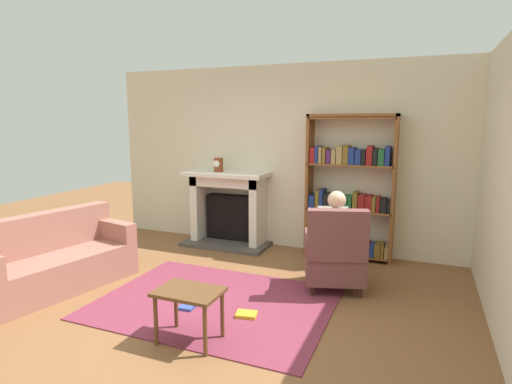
{
  "coord_description": "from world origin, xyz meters",
  "views": [
    {
      "loc": [
        1.94,
        -3.31,
        1.89
      ],
      "look_at": [
        0.1,
        1.2,
        1.05
      ],
      "focal_mm": 28.94,
      "sensor_mm": 36.0,
      "label": 1
    }
  ],
  "objects_px": {
    "fireplace": "(229,206)",
    "side_table": "(189,298)",
    "bookshelf": "(349,191)",
    "seated_reader": "(335,234)",
    "sofa_floral": "(54,261)",
    "armchair_reading": "(335,254)",
    "mantel_clock": "(218,165)"
  },
  "relations": [
    {
      "from": "bookshelf",
      "to": "armchair_reading",
      "type": "relative_size",
      "value": 2.05
    },
    {
      "from": "bookshelf",
      "to": "seated_reader",
      "type": "relative_size",
      "value": 1.74
    },
    {
      "from": "mantel_clock",
      "to": "seated_reader",
      "type": "height_order",
      "value": "mantel_clock"
    },
    {
      "from": "fireplace",
      "to": "mantel_clock",
      "type": "relative_size",
      "value": 6.31
    },
    {
      "from": "mantel_clock",
      "to": "side_table",
      "type": "distance_m",
      "value": 2.99
    },
    {
      "from": "sofa_floral",
      "to": "mantel_clock",
      "type": "bearing_deg",
      "value": -11.71
    },
    {
      "from": "armchair_reading",
      "to": "sofa_floral",
      "type": "bearing_deg",
      "value": 3.45
    },
    {
      "from": "armchair_reading",
      "to": "sofa_floral",
      "type": "xyz_separation_m",
      "value": [
        -2.97,
        -1.13,
        -0.1
      ]
    },
    {
      "from": "fireplace",
      "to": "side_table",
      "type": "xyz_separation_m",
      "value": [
        0.96,
        -2.76,
        -0.2
      ]
    },
    {
      "from": "sofa_floral",
      "to": "fireplace",
      "type": "bearing_deg",
      "value": -13.28
    },
    {
      "from": "seated_reader",
      "to": "armchair_reading",
      "type": "bearing_deg",
      "value": 90.0
    },
    {
      "from": "armchair_reading",
      "to": "seated_reader",
      "type": "height_order",
      "value": "seated_reader"
    },
    {
      "from": "fireplace",
      "to": "bookshelf",
      "type": "xyz_separation_m",
      "value": [
        1.82,
        0.04,
        0.34
      ]
    },
    {
      "from": "bookshelf",
      "to": "mantel_clock",
      "type": "bearing_deg",
      "value": -176.01
    },
    {
      "from": "armchair_reading",
      "to": "fireplace",
      "type": "bearing_deg",
      "value": -49.63
    },
    {
      "from": "seated_reader",
      "to": "sofa_floral",
      "type": "relative_size",
      "value": 0.63
    },
    {
      "from": "armchair_reading",
      "to": "side_table",
      "type": "distance_m",
      "value": 1.82
    },
    {
      "from": "fireplace",
      "to": "mantel_clock",
      "type": "height_order",
      "value": "mantel_clock"
    },
    {
      "from": "seated_reader",
      "to": "side_table",
      "type": "bearing_deg",
      "value": 44.33
    },
    {
      "from": "armchair_reading",
      "to": "sofa_floral",
      "type": "distance_m",
      "value": 3.18
    },
    {
      "from": "bookshelf",
      "to": "sofa_floral",
      "type": "xyz_separation_m",
      "value": [
        -2.9,
        -2.36,
        -0.62
      ]
    },
    {
      "from": "armchair_reading",
      "to": "seated_reader",
      "type": "xyz_separation_m",
      "value": [
        -0.04,
        0.11,
        0.2
      ]
    },
    {
      "from": "fireplace",
      "to": "sofa_floral",
      "type": "distance_m",
      "value": 2.58
    },
    {
      "from": "bookshelf",
      "to": "side_table",
      "type": "bearing_deg",
      "value": -107.24
    },
    {
      "from": "sofa_floral",
      "to": "bookshelf",
      "type": "bearing_deg",
      "value": -39.24
    },
    {
      "from": "bookshelf",
      "to": "side_table",
      "type": "relative_size",
      "value": 3.55
    },
    {
      "from": "bookshelf",
      "to": "armchair_reading",
      "type": "bearing_deg",
      "value": -86.78
    },
    {
      "from": "fireplace",
      "to": "seated_reader",
      "type": "height_order",
      "value": "seated_reader"
    },
    {
      "from": "mantel_clock",
      "to": "bookshelf",
      "type": "xyz_separation_m",
      "value": [
        1.94,
        0.14,
        -0.3
      ]
    },
    {
      "from": "fireplace",
      "to": "seated_reader",
      "type": "distance_m",
      "value": 2.15
    },
    {
      "from": "bookshelf",
      "to": "side_table",
      "type": "height_order",
      "value": "bookshelf"
    },
    {
      "from": "seated_reader",
      "to": "fireplace",
      "type": "bearing_deg",
      "value": -47.61
    }
  ]
}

